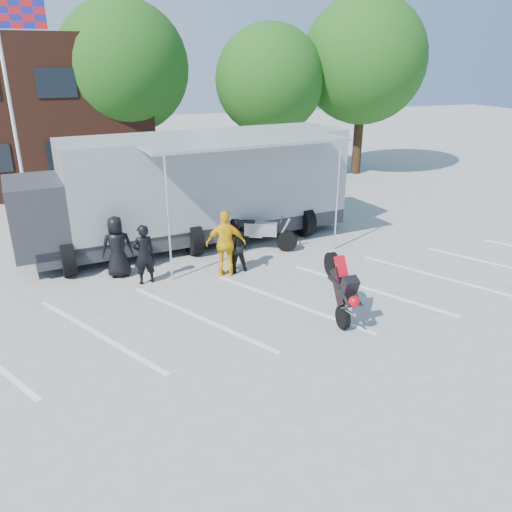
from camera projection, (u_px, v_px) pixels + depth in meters
ground at (298, 321)px, 12.04m from camera, size 100.00×100.00×0.00m
parking_bay_lines at (282, 303)px, 12.92m from camera, size 18.09×13.33×0.01m
flagpole at (15, 86)px, 17.01m from camera, size 1.61×0.12×8.00m
tree_left at (123, 67)px, 23.41m from camera, size 6.12×6.12×8.64m
tree_mid at (270, 80)px, 24.95m from camera, size 5.44×5.44×7.68m
tree_right at (364, 60)px, 25.73m from camera, size 6.46×6.46×9.12m
transporter_truck at (198, 241)px, 17.36m from camera, size 12.06×6.86×3.66m
parked_motorcycle at (262, 250)px, 16.57m from camera, size 2.44×1.74×1.23m
stunt_bike_rider at (331, 316)px, 12.27m from camera, size 0.80×1.59×1.83m
spectator_leather_a at (117, 247)px, 14.27m from camera, size 0.90×0.60×1.80m
spectator_leather_b at (144, 254)px, 13.82m from camera, size 0.69×0.52×1.72m
spectator_leather_c at (234, 245)px, 14.61m from camera, size 0.87×0.71×1.64m
spectator_hivis at (226, 244)px, 14.30m from camera, size 1.23×0.79×1.95m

